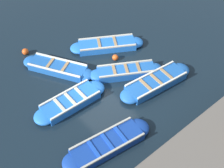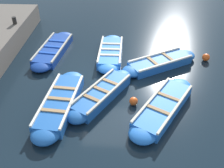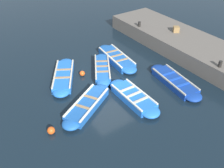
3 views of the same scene
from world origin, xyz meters
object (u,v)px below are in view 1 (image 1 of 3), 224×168
boat_alongside (107,45)px  boat_outer_right (126,72)px  boat_end_of_row (108,144)px  boat_bow_out (71,102)px  boat_mid_row (58,68)px  buoy_yellow_far (115,57)px  boat_inner_gap (156,82)px  buoy_orange_near (25,52)px

boat_alongside → boat_outer_right: boat_outer_right is taller
boat_end_of_row → boat_alongside: bearing=140.5°
boat_bow_out → boat_mid_row: (-2.23, 0.80, -0.00)m
boat_alongside → buoy_yellow_far: bearing=-16.5°
boat_inner_gap → buoy_orange_near: 6.97m
boat_alongside → boat_end_of_row: 6.22m
boat_end_of_row → boat_mid_row: size_ratio=1.09×
boat_end_of_row → boat_inner_gap: bearing=106.4°
boat_alongside → buoy_orange_near: size_ratio=11.23×
buoy_orange_near → boat_bow_out: bearing=-2.6°
boat_outer_right → boat_bow_out: bearing=-93.1°
boat_bow_out → boat_inner_gap: (1.61, 3.76, 0.01)m
boat_bow_out → buoy_yellow_far: boat_bow_out is taller
boat_alongside → boat_bow_out: (2.04, -3.79, 0.01)m
boat_alongside → buoy_orange_near: (-2.35, -3.59, -0.01)m
buoy_orange_near → buoy_yellow_far: 4.71m
boat_alongside → boat_mid_row: boat_mid_row is taller
boat_bow_out → boat_inner_gap: size_ratio=0.89×
buoy_orange_near → buoy_yellow_far: buoy_orange_near is taller
boat_inner_gap → boat_bow_out: bearing=-113.2°
boat_inner_gap → boat_mid_row: 4.85m
boat_outer_right → buoy_yellow_far: 1.23m
boat_end_of_row → boat_mid_row: boat_mid_row is taller
boat_mid_row → boat_end_of_row: bearing=-10.9°
boat_bow_out → buoy_orange_near: (-4.39, 0.20, -0.01)m
boat_bow_out → boat_inner_gap: bearing=66.8°
boat_alongside → boat_inner_gap: bearing=-0.6°
boat_outer_right → boat_mid_row: (-2.41, -2.37, -0.01)m
boat_alongside → boat_end_of_row: boat_alongside is taller
boat_outer_right → boat_inner_gap: size_ratio=0.86×
boat_outer_right → boat_mid_row: 3.38m
boat_outer_right → boat_alongside: bearing=164.3°
boat_outer_right → boat_end_of_row: size_ratio=0.88×
boat_alongside → boat_mid_row: 3.00m
boat_outer_right → buoy_orange_near: boat_outer_right is taller
buoy_yellow_far → boat_bow_out: bearing=-73.8°
boat_inner_gap → boat_alongside: bearing=179.4°
boat_end_of_row → buoy_yellow_far: (-3.77, 3.65, -0.02)m
boat_outer_right → buoy_orange_near: (-4.56, -2.97, -0.03)m
boat_mid_row → buoy_orange_near: size_ratio=10.69×
boat_inner_gap → boat_mid_row: boat_inner_gap is taller
boat_outer_right → buoy_orange_near: size_ratio=10.21×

